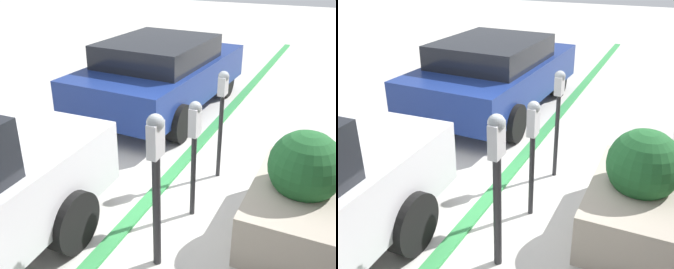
# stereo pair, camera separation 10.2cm
# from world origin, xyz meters

# --- Properties ---
(ground_plane) EXTENTS (40.00, 40.00, 0.00)m
(ground_plane) POSITION_xyz_m (0.00, 0.00, 0.00)
(ground_plane) COLOR beige
(curb_strip) EXTENTS (19.00, 0.16, 0.04)m
(curb_strip) POSITION_xyz_m (0.00, 0.08, 0.02)
(curb_strip) COLOR #338C47
(curb_strip) RESTS_ON ground_plane
(parking_meter_nearest) EXTENTS (0.18, 0.15, 1.57)m
(parking_meter_nearest) POSITION_xyz_m (-0.92, -0.48, 1.04)
(parking_meter_nearest) COLOR #232326
(parking_meter_nearest) RESTS_ON ground_plane
(parking_meter_second) EXTENTS (0.16, 0.13, 1.38)m
(parking_meter_second) POSITION_xyz_m (-0.04, -0.49, 0.98)
(parking_meter_second) COLOR #232326
(parking_meter_second) RESTS_ON ground_plane
(parking_meter_middle) EXTENTS (0.16, 0.14, 1.46)m
(parking_meter_middle) POSITION_xyz_m (0.89, -0.48, 1.05)
(parking_meter_middle) COLOR #232326
(parking_meter_middle) RESTS_ON ground_plane
(planter_box) EXTENTS (1.62, 0.98, 1.18)m
(planter_box) POSITION_xyz_m (0.13, -1.62, 0.45)
(planter_box) COLOR #A39989
(planter_box) RESTS_ON ground_plane
(parked_car_middle) EXTENTS (3.91, 2.02, 1.35)m
(parked_car_middle) POSITION_xyz_m (2.80, 1.29, 0.72)
(parked_car_middle) COLOR navy
(parked_car_middle) RESTS_ON ground_plane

